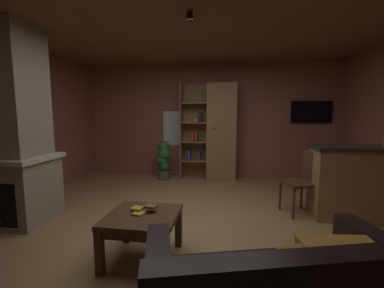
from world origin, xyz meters
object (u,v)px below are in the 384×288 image
Objects in this scene: bookshelf_cabinet at (218,133)px; kitchen_bar_counter at (367,183)px; table_book_1 at (137,208)px; dining_chair at (304,178)px; table_book_2 at (151,206)px; table_book_0 at (139,214)px; coffee_table at (143,223)px; wall_mounted_tv at (311,112)px; stone_fireplace at (13,136)px; potted_floor_plant at (164,159)px.

bookshelf_cabinet reaches higher than kitchen_bar_counter.
dining_chair reaches higher than table_book_1.
kitchen_bar_counter is at bearing 26.99° from table_book_2.
kitchen_bar_counter is 13.61× the size of table_book_1.
kitchen_bar_counter is at bearing 27.72° from table_book_0.
kitchen_bar_counter is 3.01m from table_book_2.
wall_mounted_tv is at bearing 53.86° from coffee_table.
coffee_table is at bearing -99.93° from bookshelf_cabinet.
dining_chair is at bearing 175.05° from kitchen_bar_counter.
stone_fireplace is at bearing -134.07° from bookshelf_cabinet.
potted_floor_plant reaches higher than table_book_2.
table_book_1 is 0.94× the size of table_book_2.
stone_fireplace is 1.24× the size of bookshelf_cabinet.
bookshelf_cabinet is 18.11× the size of table_book_2.
dining_chair is at bearing 37.65° from table_book_2.
wall_mounted_tv reaches higher than coffee_table.
potted_floor_plant is at bearing -173.62° from wall_mounted_tv.
stone_fireplace is 4.06m from dining_chair.
table_book_2 is 4.33m from wall_mounted_tv.
wall_mounted_tv reaches higher than dining_chair.
table_book_0 is 0.09m from table_book_1.
dining_chair is (1.35, -1.76, -0.51)m from bookshelf_cabinet.
kitchen_bar_counter is 3.10m from coffee_table.
stone_fireplace reaches higher than kitchen_bar_counter.
bookshelf_cabinet is at bearing 79.60° from table_book_0.
bookshelf_cabinet is 2.28m from dining_chair.
bookshelf_cabinet is 2.45× the size of potted_floor_plant.
stone_fireplace is at bearing -170.28° from kitchen_bar_counter.
table_book_1 is at bearing -101.40° from bookshelf_cabinet.
table_book_0 is at bearing -18.32° from stone_fireplace.
coffee_table is 2.45m from dining_chair.
coffee_table is at bearing -38.54° from table_book_1.
wall_mounted_tv reaches higher than table_book_0.
bookshelf_cabinet is 2.89m from kitchen_bar_counter.
bookshelf_cabinet is at bearing 45.93° from stone_fireplace.
kitchen_bar_counter is 2.16× the size of coffee_table.
bookshelf_cabinet reaches higher than potted_floor_plant.
kitchen_bar_counter reaches higher than coffee_table.
table_book_2 reaches higher than table_book_0.
wall_mounted_tv is at bearing 52.58° from table_book_1.
table_book_0 is 0.13× the size of wall_mounted_tv.
kitchen_bar_counter is at bearing 27.73° from coffee_table.
table_book_0 is (-0.03, -0.02, 0.10)m from coffee_table.
potted_floor_plant is (-1.19, -0.14, -0.59)m from bookshelf_cabinet.
wall_mounted_tv reaches higher than kitchen_bar_counter.
kitchen_bar_counter is at bearing -40.17° from bookshelf_cabinet.
stone_fireplace is 23.76× the size of table_book_1.
table_book_1 is (1.91, -0.57, -0.67)m from stone_fireplace.
dining_chair reaches higher than table_book_2.
table_book_0 is at bearing -126.35° from wall_mounted_tv.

